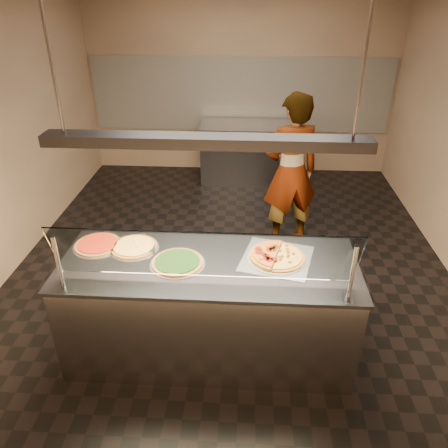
# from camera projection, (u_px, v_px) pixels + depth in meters

# --- Properties ---
(ground) EXTENTS (5.00, 6.00, 0.02)m
(ground) POSITION_uv_depth(u_px,v_px,m) (232.00, 262.00, 5.20)
(ground) COLOR black
(ground) RESTS_ON ground
(wall_back) EXTENTS (5.00, 0.02, 3.00)m
(wall_back) POSITION_uv_depth(u_px,v_px,m) (241.00, 82.00, 7.10)
(wall_back) COLOR tan
(wall_back) RESTS_ON ground
(wall_front) EXTENTS (5.00, 0.02, 3.00)m
(wall_front) POSITION_uv_depth(u_px,v_px,m) (202.00, 365.00, 1.84)
(wall_front) COLOR tan
(wall_front) RESTS_ON ground
(tile_band) EXTENTS (4.90, 0.02, 1.20)m
(tile_band) POSITION_uv_depth(u_px,v_px,m) (241.00, 95.00, 7.17)
(tile_band) COLOR silver
(tile_band) RESTS_ON wall_back
(serving_counter) EXTENTS (2.42, 0.94, 0.93)m
(serving_counter) POSITION_uv_depth(u_px,v_px,m) (209.00, 308.00, 3.75)
(serving_counter) COLOR #B7B7BC
(serving_counter) RESTS_ON ground
(sneeze_guard) EXTENTS (2.18, 0.18, 0.54)m
(sneeze_guard) POSITION_uv_depth(u_px,v_px,m) (203.00, 256.00, 3.08)
(sneeze_guard) COLOR #B7B7BC
(sneeze_guard) RESTS_ON serving_counter
(perforated_tray) EXTENTS (0.66, 0.66, 0.01)m
(perforated_tray) POSITION_uv_depth(u_px,v_px,m) (277.00, 258.00, 3.58)
(perforated_tray) COLOR silver
(perforated_tray) RESTS_ON serving_counter
(half_pizza_pepperoni) EXTENTS (0.33, 0.49, 0.05)m
(half_pizza_pepperoni) POSITION_uv_depth(u_px,v_px,m) (264.00, 254.00, 3.57)
(half_pizza_pepperoni) COLOR brown
(half_pizza_pepperoni) RESTS_ON perforated_tray
(half_pizza_sausage) EXTENTS (0.33, 0.49, 0.04)m
(half_pizza_sausage) POSITION_uv_depth(u_px,v_px,m) (290.00, 256.00, 3.57)
(half_pizza_sausage) COLOR brown
(half_pizza_sausage) RESTS_ON perforated_tray
(pizza_spinach) EXTENTS (0.44, 0.44, 0.03)m
(pizza_spinach) POSITION_uv_depth(u_px,v_px,m) (178.00, 262.00, 3.51)
(pizza_spinach) COLOR silver
(pizza_spinach) RESTS_ON serving_counter
(pizza_cheese) EXTENTS (0.42, 0.42, 0.03)m
(pizza_cheese) POSITION_uv_depth(u_px,v_px,m) (134.00, 246.00, 3.72)
(pizza_cheese) COLOR silver
(pizza_cheese) RESTS_ON serving_counter
(pizza_tomato) EXTENTS (0.42, 0.42, 0.03)m
(pizza_tomato) POSITION_uv_depth(u_px,v_px,m) (98.00, 244.00, 3.75)
(pizza_tomato) COLOR silver
(pizza_tomato) RESTS_ON serving_counter
(pizza_spatula) EXTENTS (0.23, 0.22, 0.02)m
(pizza_spatula) POSITION_uv_depth(u_px,v_px,m) (141.00, 245.00, 3.71)
(pizza_spatula) COLOR #B7B7BC
(pizza_spatula) RESTS_ON pizza_spinach
(prep_table) EXTENTS (1.56, 0.74, 0.93)m
(prep_table) POSITION_uv_depth(u_px,v_px,m) (248.00, 152.00, 7.19)
(prep_table) COLOR #39393E
(prep_table) RESTS_ON ground
(worker) EXTENTS (0.79, 0.64, 1.89)m
(worker) POSITION_uv_depth(u_px,v_px,m) (291.00, 172.00, 5.18)
(worker) COLOR #2F2B37
(worker) RESTS_ON ground
(heat_lamp_housing) EXTENTS (2.30, 0.18, 0.08)m
(heat_lamp_housing) POSITION_uv_depth(u_px,v_px,m) (206.00, 141.00, 3.03)
(heat_lamp_housing) COLOR #39393E
(heat_lamp_housing) RESTS_ON ceiling
(lamp_rod_left) EXTENTS (0.02, 0.02, 1.01)m
(lamp_rod_left) POSITION_uv_depth(u_px,v_px,m) (50.00, 57.00, 2.81)
(lamp_rod_left) COLOR #B7B7BC
(lamp_rod_left) RESTS_ON ceiling
(lamp_rod_right) EXTENTS (0.02, 0.02, 1.01)m
(lamp_rod_right) POSITION_uv_depth(u_px,v_px,m) (364.00, 60.00, 2.71)
(lamp_rod_right) COLOR #B7B7BC
(lamp_rod_right) RESTS_ON ceiling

